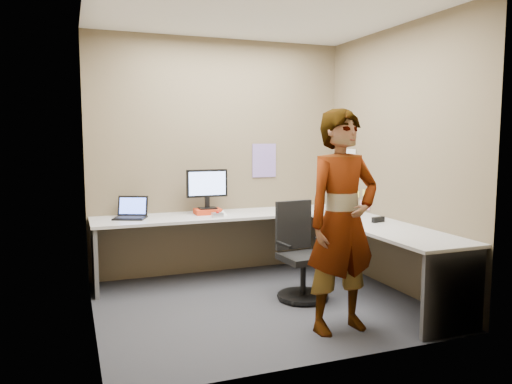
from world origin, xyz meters
name	(u,v)px	position (x,y,z in m)	size (l,w,h in m)	color
ground	(260,304)	(0.00, 0.00, 0.00)	(3.00, 3.00, 0.00)	#29292F
wall_back	(220,157)	(0.00, 1.30, 1.35)	(3.00, 3.00, 0.00)	brown
wall_right	(396,160)	(1.50, 0.00, 1.35)	(2.70, 2.70, 0.00)	brown
wall_left	(89,166)	(-1.50, 0.00, 1.35)	(2.70, 2.70, 0.00)	brown
ceiling	(260,11)	(0.00, 0.00, 2.70)	(3.00, 3.00, 0.00)	white
desk	(286,233)	(0.44, 0.39, 0.59)	(2.98, 2.58, 0.73)	#B2B2B2
paper_ream	(208,211)	(-0.22, 1.04, 0.76)	(0.29, 0.21, 0.06)	red
monitor	(207,186)	(-0.22, 1.06, 1.05)	(0.46, 0.14, 0.44)	black
laptop	(131,213)	(-1.05, 1.05, 0.79)	(0.40, 0.37, 0.23)	black
trackball_mouse	(217,215)	(-0.18, 0.80, 0.76)	(0.12, 0.08, 0.07)	#B7B7BC
origami	(223,213)	(-0.09, 0.89, 0.76)	(0.10, 0.10, 0.06)	white
stapler	(378,220)	(1.25, -0.08, 0.76)	(0.15, 0.04, 0.06)	black
flower	(351,204)	(1.16, 0.31, 0.87)	(0.07, 0.07, 0.22)	brown
calendar_purple	(264,160)	(0.55, 1.29, 1.30)	(0.30, 0.01, 0.40)	#846BB7
calendar_white	(349,165)	(1.49, 0.90, 1.25)	(0.01, 0.28, 0.38)	white
sticky_note_a	(365,193)	(1.49, 0.55, 0.95)	(0.01, 0.07, 0.07)	#F2E059
sticky_note_b	(362,204)	(1.49, 0.60, 0.82)	(0.01, 0.07, 0.07)	pink
sticky_note_c	(368,207)	(1.49, 0.48, 0.80)	(0.01, 0.07, 0.07)	pink
sticky_note_d	(357,194)	(1.49, 0.70, 0.92)	(0.01, 0.07, 0.07)	#F2E059
office_chair	(300,260)	(0.44, 0.05, 0.38)	(0.50, 0.50, 0.94)	black
person	(342,222)	(0.41, -0.80, 0.91)	(0.66, 0.43, 1.82)	#999399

